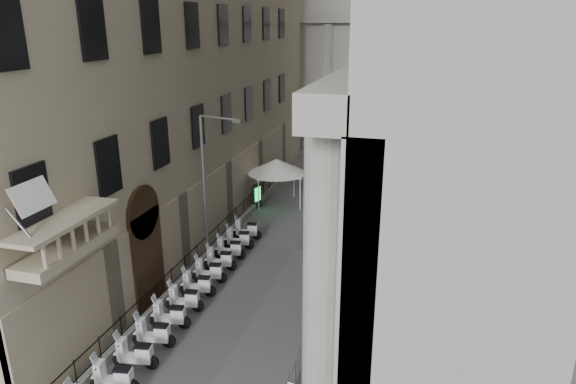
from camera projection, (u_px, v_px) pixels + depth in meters
name	position (u px, v px, depth m)	size (l,w,h in m)	color
iron_fence	(215.00, 250.00, 28.85)	(0.30, 28.00, 1.40)	black
blue_awning	(381.00, 214.00, 34.05)	(1.60, 3.00, 3.00)	navy
scooter_2	(137.00, 368.00, 19.08)	(0.56, 1.40, 1.50)	white
scooter_3	(155.00, 346.00, 20.32)	(0.56, 1.40, 1.50)	white
scooter_4	(171.00, 327.00, 21.56)	(0.56, 1.40, 1.50)	white
scooter_5	(186.00, 311.00, 22.80)	(0.56, 1.40, 1.50)	white
scooter_6	(199.00, 296.00, 24.04)	(0.56, 1.40, 1.50)	white
scooter_7	(210.00, 282.00, 25.28)	(0.56, 1.40, 1.50)	white
scooter_8	(221.00, 270.00, 26.52)	(0.56, 1.40, 1.50)	white
scooter_9	(230.00, 259.00, 27.77)	(0.56, 1.40, 1.50)	white
scooter_10	(239.00, 248.00, 29.01)	(0.56, 1.40, 1.50)	white
scooter_11	(247.00, 239.00, 30.25)	(0.56, 1.40, 1.50)	white
barrier_2	(304.00, 364.00, 19.27)	(0.60, 2.40, 1.10)	#A5A8AC
barrier_3	(318.00, 328.00, 21.56)	(0.60, 2.40, 1.10)	#A5A8AC
barrier_4	(329.00, 298.00, 23.84)	(0.60, 2.40, 1.10)	#A5A8AC
barrier_5	(338.00, 274.00, 26.13)	(0.60, 2.40, 1.10)	#A5A8AC
barrier_6	(346.00, 253.00, 28.41)	(0.60, 2.40, 1.10)	#A5A8AC
barrier_7	(353.00, 236.00, 30.70)	(0.60, 2.40, 1.10)	#A5A8AC
security_tent	(284.00, 169.00, 34.61)	(4.01, 4.01, 3.26)	white
street_lamp	(208.00, 178.00, 26.07)	(2.51, 0.84, 7.86)	gray
info_kiosk	(256.00, 196.00, 34.91)	(0.47, 0.84, 1.71)	black
pedestrian_a	(312.00, 204.00, 33.41)	(0.63, 0.41, 1.73)	black
pedestrian_b	(353.00, 195.00, 35.18)	(0.84, 0.65, 1.72)	black
pedestrian_c	(333.00, 171.00, 40.30)	(0.94, 0.61, 1.92)	black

